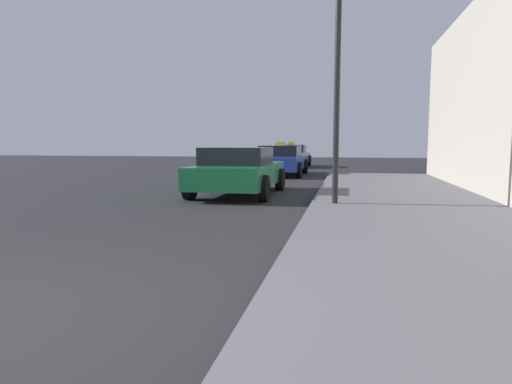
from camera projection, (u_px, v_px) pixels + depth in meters
The scene contains 4 objects.
street_lamp at pixel (338, 50), 8.91m from camera, with size 0.36×0.36×4.54m.
car_green at pixel (239, 171), 11.95m from camera, with size 2.06×4.14×1.27m.
car_blue at pixel (281, 160), 19.09m from camera, with size 2.00×4.41×1.43m.
car_silver at pixel (291, 156), 25.76m from camera, with size 2.05×4.06×1.43m.
Camera 1 is at (2.72, -2.85, 1.40)m, focal length 31.38 mm.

